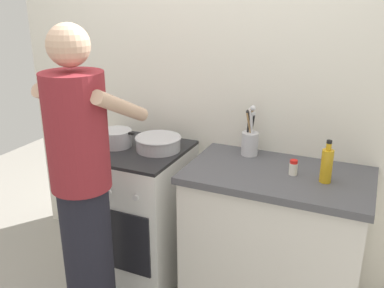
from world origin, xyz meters
TOP-DOWN VIEW (x-y plane):
  - back_wall at (0.20, 0.50)m, footprint 3.20×0.10m
  - countertop at (0.55, 0.15)m, footprint 1.00×0.60m
  - stove_range at (-0.35, 0.15)m, footprint 0.60×0.62m
  - pot at (-0.49, 0.14)m, footprint 0.27×0.20m
  - mixing_bowl at (-0.21, 0.19)m, footprint 0.29×0.29m
  - utensil_crock at (0.33, 0.34)m, footprint 0.10×0.10m
  - spice_bottle at (0.63, 0.15)m, footprint 0.04×0.04m
  - oil_bottle at (0.80, 0.13)m, footprint 0.06×0.06m
  - person at (-0.31, -0.43)m, footprint 0.41×0.50m

SIDE VIEW (x-z plane):
  - stove_range at x=-0.35m, z-range 0.00..0.90m
  - countertop at x=0.55m, z-range 0.00..0.90m
  - person at x=-0.31m, z-range 0.01..1.71m
  - spice_bottle at x=0.63m, z-range 0.90..0.98m
  - mixing_bowl at x=-0.21m, z-range 0.90..0.99m
  - pot at x=-0.49m, z-range 0.90..1.01m
  - oil_bottle at x=0.80m, z-range 0.88..1.11m
  - utensil_crock at x=0.33m, z-range 0.85..1.15m
  - back_wall at x=0.20m, z-range 0.00..2.50m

